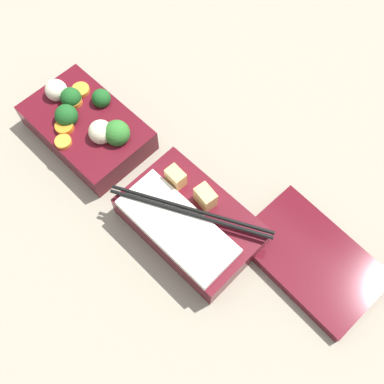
{
  "coord_description": "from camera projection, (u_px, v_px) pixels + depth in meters",
  "views": [
    {
      "loc": [
        0.3,
        -0.18,
        0.61
      ],
      "look_at": [
        0.1,
        0.02,
        0.04
      ],
      "focal_mm": 42.0,
      "sensor_mm": 36.0,
      "label": 1
    }
  ],
  "objects": [
    {
      "name": "bento_tray_rice",
      "position": [
        189.0,
        221.0,
        0.63
      ],
      "size": [
        0.21,
        0.12,
        0.07
      ],
      "color": "#510F19",
      "rests_on": "ground_plane"
    },
    {
      "name": "ground_plane",
      "position": [
        138.0,
        172.0,
        0.7
      ],
      "size": [
        3.0,
        3.0,
        0.0
      ],
      "primitive_type": "plane",
      "color": "gray"
    },
    {
      "name": "bento_lid",
      "position": [
        312.0,
        259.0,
        0.62
      ],
      "size": [
        0.2,
        0.13,
        0.02
      ],
      "primitive_type": "cube",
      "rotation": [
        0.0,
        0.0,
        -0.05
      ],
      "color": "#510F19",
      "rests_on": "ground_plane"
    },
    {
      "name": "bento_tray_vegetable",
      "position": [
        87.0,
        125.0,
        0.7
      ],
      "size": [
        0.19,
        0.13,
        0.07
      ],
      "color": "#510F19",
      "rests_on": "ground_plane"
    }
  ]
}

